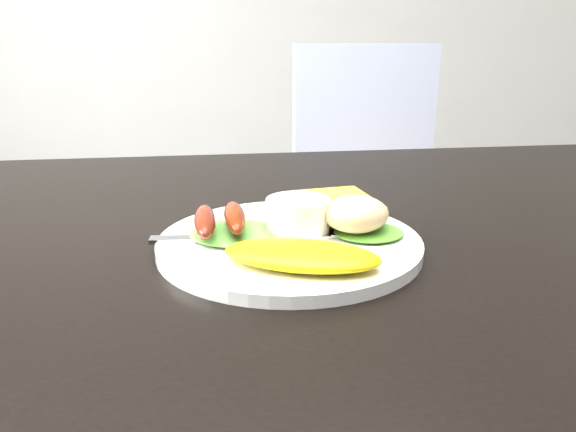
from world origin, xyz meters
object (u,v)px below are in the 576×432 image
dining_chair (379,235)px  plate (289,244)px  person (204,125)px  dining_table (326,236)px

dining_chair → plate: bearing=-115.8°
person → plate: size_ratio=5.62×
dining_table → dining_chair: size_ratio=2.95×
person → plate: (0.09, -0.91, 0.01)m
dining_table → plate: size_ratio=4.55×
dining_chair → plate: size_ratio=1.54×
plate → dining_chair: bearing=66.5°
dining_table → plate: plate is taller
dining_chair → dining_table: bearing=-114.5°
dining_table → person: size_ratio=0.81×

